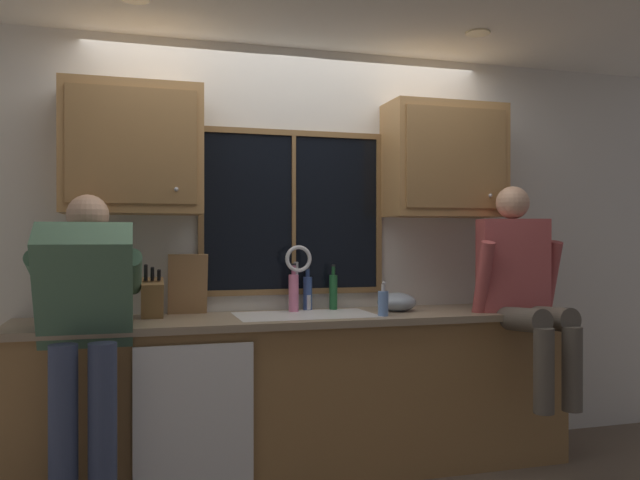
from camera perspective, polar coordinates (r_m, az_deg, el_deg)
The scene contains 24 objects.
back_wall at distance 4.07m, azimuth -2.61°, elevation -1.09°, with size 5.55×0.12×2.55m, color silver.
ceiling_downlight_right at distance 3.98m, azimuth 13.83°, elevation 17.41°, with size 0.14×0.14×0.01m, color #FFEAB2.
window_glass at distance 4.00m, azimuth -2.41°, elevation 2.46°, with size 1.10×0.02×0.95m, color black.
window_frame_top at distance 4.04m, azimuth -2.38°, elevation 9.46°, with size 1.17×0.02×0.04m, color brown.
window_frame_bottom at distance 4.00m, azimuth -2.38°, elevation -4.59°, with size 1.17×0.02×0.04m, color brown.
window_frame_left at distance 3.90m, azimuth -10.52°, elevation 2.52°, with size 0.04×0.02×0.95m, color brown.
window_frame_right at distance 4.16m, azimuth 5.24°, elevation 2.38°, with size 0.04×0.02×0.95m, color brown.
window_mullion_center at distance 3.99m, azimuth -2.37°, elevation 2.47°, with size 0.02×0.02×0.95m, color brown.
lower_cabinet_run at distance 3.84m, azimuth -1.35°, elevation -13.77°, with size 3.15×0.58×0.88m, color olive.
countertop at distance 3.74m, azimuth -1.28°, elevation -6.98°, with size 3.21×0.62×0.04m, color gray.
dishwasher_front at distance 3.42m, azimuth -11.09°, elevation -15.22°, with size 0.60×0.02×0.74m, color white.
upper_cabinet_left at distance 3.76m, azimuth -16.29°, elevation 7.74°, with size 0.76×0.36×0.72m.
upper_cabinet_right at distance 4.21m, azimuth 10.99°, elevation 6.92°, with size 0.76×0.36×0.72m.
sink at distance 3.76m, azimuth -1.34°, elevation -8.14°, with size 0.80×0.46×0.21m.
faucet at distance 3.90m, azimuth -1.91°, elevation -2.65°, with size 0.18×0.09×0.40m.
person_standing at distance 3.29m, azimuth -20.13°, elevation -6.73°, with size 0.53×0.67×1.59m.
person_sitting_on_counter at distance 4.00m, azimuth 17.49°, elevation -3.58°, with size 0.54×0.64×1.26m.
knife_block at distance 3.69m, azimuth -14.67°, elevation -5.07°, with size 0.12×0.18×0.32m.
cutting_board at distance 3.83m, azimuth -11.65°, elevation -3.88°, with size 0.23×0.02×0.36m, color #997047.
mixing_bowl at distance 3.96m, azimuth 6.81°, elevation -5.51°, with size 0.24×0.24×0.12m, color #8C99A8.
soap_dispenser at distance 3.70m, azimuth 5.63°, elevation -5.57°, with size 0.06×0.07×0.20m.
bottle_green_glass at distance 3.99m, azimuth 1.19°, elevation -4.55°, with size 0.05×0.05×0.28m.
bottle_tall_clear at distance 3.98m, azimuth -1.11°, elevation -4.65°, with size 0.06×0.06×0.27m.
bottle_amber_small at distance 3.89m, azimuth -2.36°, elevation -4.61°, with size 0.06×0.06×0.29m.
Camera 1 is at (-0.95, -3.89, 1.37)m, focal length 36.07 mm.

